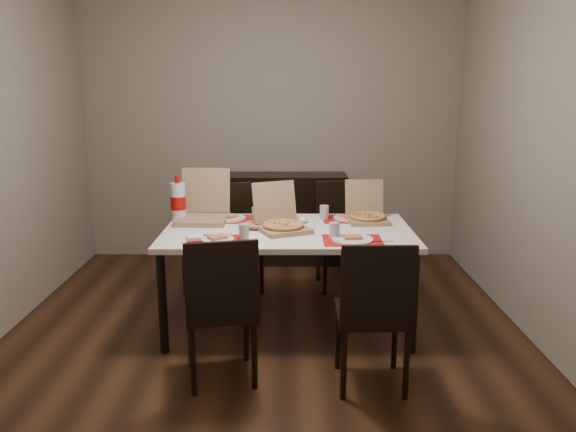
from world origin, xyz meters
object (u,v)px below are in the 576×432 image
(chair_far_left, at_px, (233,232))
(chair_near_right, at_px, (374,309))
(pizza_box_center, at_px, (282,223))
(dip_bowl, at_px, (300,221))
(soda_bottle, at_px, (178,202))
(chair_far_right, at_px, (340,229))
(sideboard, at_px, (271,218))
(chair_near_left, at_px, (221,304))
(dining_table, at_px, (288,238))

(chair_far_left, bearing_deg, chair_near_right, -60.20)
(pizza_box_center, distance_m, dip_bowl, 0.27)
(chair_far_left, height_order, pizza_box_center, pizza_box_center)
(chair_far_left, bearing_deg, pizza_box_center, -62.09)
(chair_near_right, bearing_deg, soda_bottle, 138.54)
(chair_far_right, height_order, pizza_box_center, pizza_box_center)
(sideboard, height_order, dip_bowl, sideboard)
(chair_far_left, relative_size, dip_bowl, 8.02)
(chair_far_right, bearing_deg, sideboard, 133.23)
(chair_near_left, xyz_separation_m, chair_near_right, (0.90, -0.08, 0.00))
(dining_table, bearing_deg, chair_far_right, 62.66)
(chair_near_left, height_order, chair_far_right, same)
(chair_near_left, bearing_deg, soda_bottle, 111.86)
(sideboard, distance_m, chair_far_left, 0.85)
(sideboard, bearing_deg, soda_bottle, -117.24)
(dining_table, relative_size, chair_near_right, 1.94)
(soda_bottle, bearing_deg, chair_far_right, 25.92)
(chair_far_right, relative_size, dip_bowl, 8.02)
(sideboard, bearing_deg, chair_far_right, -46.77)
(sideboard, xyz_separation_m, chair_far_right, (0.64, -0.68, 0.06))
(dining_table, bearing_deg, chair_near_right, -61.45)
(soda_bottle, bearing_deg, chair_near_left, -68.14)
(chair_far_right, bearing_deg, soda_bottle, -154.08)
(dining_table, xyz_separation_m, chair_far_left, (-0.49, 0.80, -0.17))
(sideboard, xyz_separation_m, dining_table, (0.17, -1.59, 0.23))
(chair_far_left, xyz_separation_m, dip_bowl, (0.58, -0.60, 0.25))
(chair_far_right, bearing_deg, chair_far_left, -173.64)
(chair_near_left, relative_size, chair_far_right, 1.00)
(dip_bowl, bearing_deg, dining_table, -114.08)
(chair_near_right, relative_size, dip_bowl, 8.02)
(chair_far_right, relative_size, pizza_box_center, 1.98)
(pizza_box_center, height_order, dip_bowl, pizza_box_center)
(sideboard, relative_size, chair_far_right, 1.61)
(sideboard, relative_size, dining_table, 0.83)
(chair_near_right, height_order, pizza_box_center, pizza_box_center)
(chair_near_left, height_order, dip_bowl, chair_near_left)
(chair_far_right, bearing_deg, chair_near_right, -89.13)
(pizza_box_center, bearing_deg, chair_far_right, 61.12)
(chair_far_right, relative_size, soda_bottle, 2.66)
(dining_table, relative_size, dip_bowl, 15.51)
(chair_near_left, relative_size, soda_bottle, 2.66)
(dining_table, bearing_deg, sideboard, 95.99)
(pizza_box_center, xyz_separation_m, soda_bottle, (-0.80, 0.30, 0.09))
(sideboard, height_order, pizza_box_center, pizza_box_center)
(chair_near_right, bearing_deg, dining_table, 118.55)
(dining_table, bearing_deg, chair_far_left, 121.19)
(dining_table, distance_m, chair_far_left, 0.95)
(dining_table, xyz_separation_m, chair_near_right, (0.50, -0.92, -0.17))
(chair_far_right, height_order, soda_bottle, soda_bottle)
(chair_near_right, relative_size, chair_far_left, 1.00)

